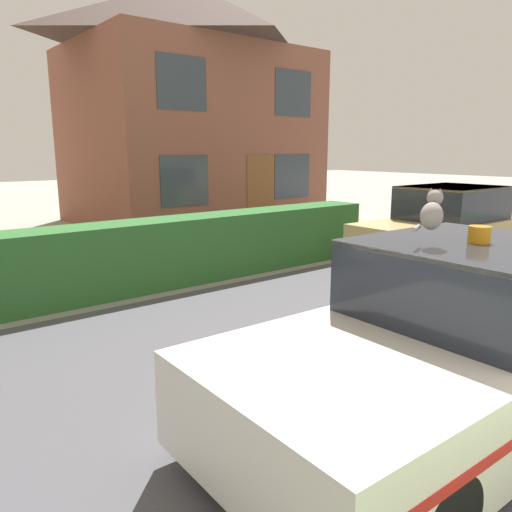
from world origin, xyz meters
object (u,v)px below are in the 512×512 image
police_car (451,344)px  house_right (190,104)px  cat (432,213)px  neighbour_car_near (446,228)px

police_car → house_right: (4.84, 11.91, 2.97)m
police_car → house_right: size_ratio=0.59×
police_car → cat: cat is taller
house_right → police_car: bearing=-112.1°
police_car → cat: bearing=-36.8°
cat → neighbour_car_near: size_ratio=0.09×
neighbour_car_near → cat: bearing=30.0°
neighbour_car_near → house_right: house_right is taller
police_car → house_right: house_right is taller
police_car → neighbour_car_near: size_ratio=1.06×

